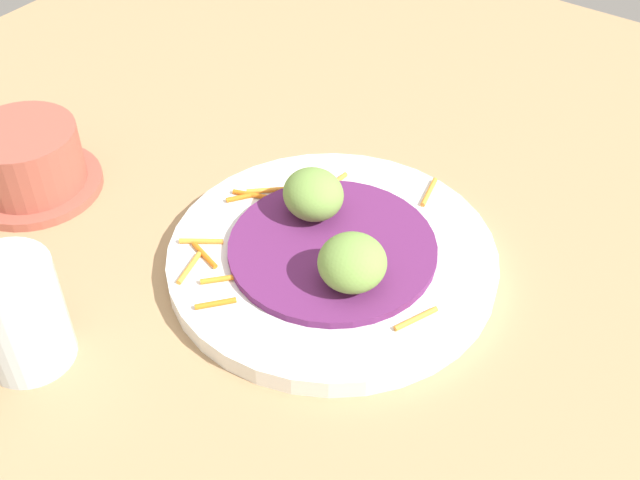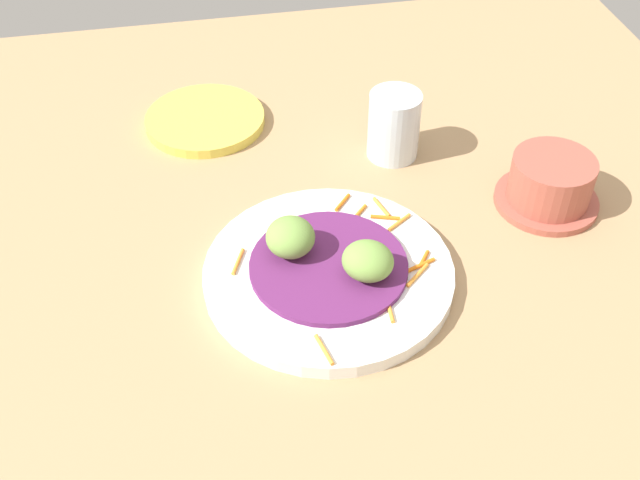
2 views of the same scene
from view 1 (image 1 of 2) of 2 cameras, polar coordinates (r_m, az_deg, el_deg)
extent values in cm
cube|color=tan|center=(60.71, 0.15, -4.10)|extent=(110.00, 110.00, 2.00)
cylinder|color=white|center=(61.20, 0.87, -1.30)|extent=(24.88, 24.88, 1.53)
cylinder|color=#60235B|center=(60.46, 0.88, -0.56)|extent=(15.70, 15.70, 0.63)
cylinder|color=orange|center=(60.66, -8.14, -1.06)|extent=(1.33, 3.09, 0.40)
cylinder|color=orange|center=(58.67, -7.28, -2.78)|extent=(2.04, 1.94, 0.40)
cylinder|color=orange|center=(57.02, -7.38, -4.46)|extent=(2.49, 2.19, 0.40)
cylinder|color=orange|center=(65.48, -5.75, 2.99)|extent=(1.90, 1.52, 0.40)
cylinder|color=orange|center=(59.83, -9.21, -1.95)|extent=(3.29, 1.25, 0.40)
cylinder|color=orange|center=(67.03, 1.34, 4.29)|extent=(1.91, 0.52, 0.40)
cylinder|color=orange|center=(66.31, 7.69, 3.37)|extent=(3.57, 1.21, 0.40)
cylinder|color=orange|center=(65.66, -4.78, 3.19)|extent=(1.52, 3.26, 0.40)
cylinder|color=orange|center=(61.85, -8.38, -0.08)|extent=(2.22, 2.96, 0.40)
cylinder|color=orange|center=(66.05, -3.63, 3.54)|extent=(2.72, 2.98, 0.40)
cylinder|color=orange|center=(56.15, 6.94, -5.33)|extent=(3.42, 1.74, 0.40)
ellipsoid|color=#759E47|center=(61.88, -0.48, 3.25)|extent=(6.49, 6.64, 3.67)
ellipsoid|color=#759E47|center=(56.25, 2.42, -1.46)|extent=(6.16, 6.14, 3.84)
cylinder|color=#A85142|center=(72.79, -19.49, 3.71)|extent=(11.40, 11.40, 0.80)
cylinder|color=#A85142|center=(71.12, -20.02, 5.56)|extent=(9.01, 9.01, 5.06)
cylinder|color=silver|center=(56.22, -20.52, -4.92)|extent=(6.04, 6.04, 8.12)
camera|label=2|loc=(0.92, 38.66, 44.27)|focal=43.87mm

